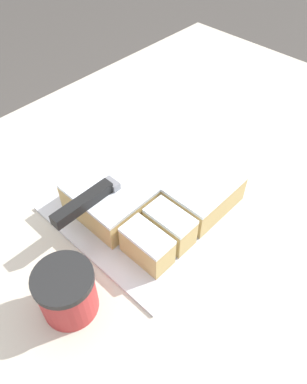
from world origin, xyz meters
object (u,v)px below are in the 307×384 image
(cake_board, at_px, (154,204))
(coffee_cup, at_px, (65,290))
(cake, at_px, (154,190))
(knife, at_px, (96,195))

(cake_board, xyz_separation_m, coffee_cup, (-0.25, -0.05, 0.04))
(coffee_cup, bearing_deg, cake_board, 11.20)
(cake_board, bearing_deg, cake, 42.07)
(knife, bearing_deg, cake, -20.90)
(cake, xyz_separation_m, coffee_cup, (-0.26, -0.05, 0.01))
(cake, relative_size, knife, 0.94)
(cake, bearing_deg, knife, 159.44)
(cake_board, height_order, cake, cake)
(cake_board, height_order, coffee_cup, coffee_cup)
(cake, relative_size, coffee_cup, 2.85)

